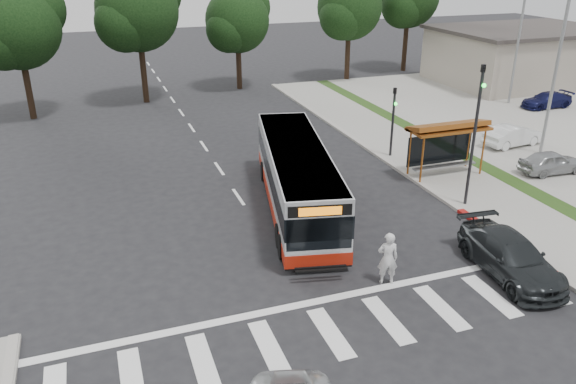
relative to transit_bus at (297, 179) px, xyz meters
name	(u,v)px	position (x,y,z in m)	size (l,w,h in m)	color
ground	(279,256)	(-2.16, -3.80, -1.47)	(140.00, 140.00, 0.00)	black
sidewalk_east	(416,156)	(8.84, 4.20, -1.41)	(4.00, 40.00, 0.12)	gray
curb_east	(385,160)	(6.84, 4.20, -1.40)	(0.30, 40.00, 0.15)	#9E9991
curb_east_red	(505,240)	(6.84, -5.80, -1.40)	(0.32, 6.00, 0.15)	maroon
parking_lot	(557,126)	(20.84, 6.20, -1.42)	(18.00, 36.00, 0.10)	gray
commercial_building	(522,57)	(27.84, 18.20, 0.73)	(14.00, 10.00, 4.40)	#A09486
building_roof_cap	(527,30)	(27.84, 18.20, 3.08)	(14.60, 10.60, 0.30)	#383330
crosswalk_ladder	(330,333)	(-2.16, -8.80, -1.47)	(18.00, 2.60, 0.01)	silver
bus_shelter	(447,132)	(8.64, 1.30, 0.88)	(4.20, 1.60, 2.86)	brown
traffic_signal_ne_tall	(476,125)	(7.44, -2.31, 2.41)	(0.18, 0.37, 6.50)	black
traffic_signal_ne_short	(393,115)	(7.44, 4.69, 1.01)	(0.18, 0.37, 4.00)	black
lot_light_front	(560,51)	(15.84, 2.20, 4.43)	(1.90, 0.35, 9.01)	gray
lot_light_mid	(521,24)	(21.84, 12.20, 4.43)	(1.90, 0.35, 9.01)	gray
tree_ne_a	(350,6)	(13.92, 24.26, 4.92)	(6.16, 5.74, 9.30)	black
tree_north_a	(138,8)	(-4.07, 22.27, 5.45)	(6.60, 6.15, 10.17)	black
tree_north_b	(238,19)	(3.91, 24.26, 4.19)	(5.72, 5.33, 8.43)	black
tree_north_c	(18,25)	(-12.08, 20.26, 4.82)	(6.16, 5.74, 9.30)	black
transit_bus	(297,179)	(0.00, 0.00, 0.00)	(2.47, 11.40, 2.94)	silver
pedestrian	(388,258)	(0.84, -6.85, -0.48)	(0.73, 0.48, 1.99)	silver
dark_sedan	(510,256)	(5.34, -7.80, -0.76)	(2.00, 4.92, 1.43)	#212526
parked_car_0	(552,162)	(14.05, -0.48, -0.78)	(1.41, 3.50, 1.19)	#9DA0A2
parked_car_1	(513,135)	(15.17, 3.84, -0.75)	(1.33, 3.80, 1.25)	silver
parked_car_3	(547,100)	(23.49, 10.15, -0.81)	(1.58, 3.89, 1.13)	#121542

